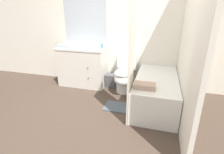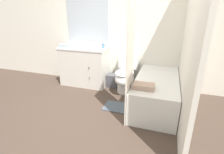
% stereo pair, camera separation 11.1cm
% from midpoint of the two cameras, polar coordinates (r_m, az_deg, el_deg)
% --- Properties ---
extents(ground_plane, '(14.00, 14.00, 0.00)m').
position_cam_midpoint_polar(ground_plane, '(2.74, -8.34, -15.39)').
color(ground_plane, '#47382D').
extents(wall_back, '(8.00, 0.06, 2.50)m').
position_cam_midpoint_polar(wall_back, '(3.84, 1.11, 15.55)').
color(wall_back, white).
rests_on(wall_back, ground_plane).
extents(wall_right, '(0.05, 2.68, 2.50)m').
position_cam_midpoint_polar(wall_right, '(2.88, 22.70, 12.09)').
color(wall_right, white).
rests_on(wall_right, ground_plane).
extents(vanity_cabinet, '(1.05, 0.54, 0.86)m').
position_cam_midpoint_polar(vanity_cabinet, '(4.00, -10.24, 3.47)').
color(vanity_cabinet, silver).
rests_on(vanity_cabinet, ground_plane).
extents(sink_faucet, '(0.14, 0.12, 0.12)m').
position_cam_midpoint_polar(sink_faucet, '(4.04, -9.58, 10.37)').
color(sink_faucet, silver).
rests_on(sink_faucet, vanity_cabinet).
extents(toilet, '(0.41, 0.70, 0.75)m').
position_cam_midpoint_polar(toilet, '(3.61, 3.24, 0.34)').
color(toilet, white).
rests_on(toilet, ground_plane).
extents(bathtub, '(0.72, 1.51, 0.52)m').
position_cam_midpoint_polar(bathtub, '(3.22, 13.13, -4.53)').
color(bathtub, white).
rests_on(bathtub, ground_plane).
extents(shower_curtain, '(0.01, 0.44, 1.96)m').
position_cam_midpoint_polar(shower_curtain, '(2.47, 5.05, 6.01)').
color(shower_curtain, silver).
rests_on(shower_curtain, ground_plane).
extents(wastebasket, '(0.24, 0.20, 0.28)m').
position_cam_midpoint_polar(wastebasket, '(3.91, -1.07, -1.15)').
color(wastebasket, '#4C4C51').
rests_on(wastebasket, ground_plane).
extents(tissue_box, '(0.12, 0.13, 0.12)m').
position_cam_midpoint_polar(tissue_box, '(3.76, -6.52, 9.95)').
color(tissue_box, silver).
rests_on(tissue_box, vanity_cabinet).
extents(soap_dispenser, '(0.06, 0.06, 0.13)m').
position_cam_midpoint_polar(soap_dispenser, '(3.77, -4.21, 10.17)').
color(soap_dispenser, '#4C7AB2').
rests_on(soap_dispenser, vanity_cabinet).
extents(hand_towel_folded, '(0.26, 0.15, 0.08)m').
position_cam_midpoint_polar(hand_towel_folded, '(3.93, -16.35, 9.59)').
color(hand_towel_folded, silver).
rests_on(hand_towel_folded, vanity_cabinet).
extents(bath_towel_folded, '(0.32, 0.20, 0.08)m').
position_cam_midpoint_polar(bath_towel_folded, '(2.66, 9.44, -2.85)').
color(bath_towel_folded, tan).
rests_on(bath_towel_folded, bathtub).
extents(bath_mat, '(0.52, 0.35, 0.02)m').
position_cam_midpoint_polar(bath_mat, '(3.15, 1.26, -9.77)').
color(bath_mat, '#4C5660').
rests_on(bath_mat, ground_plane).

